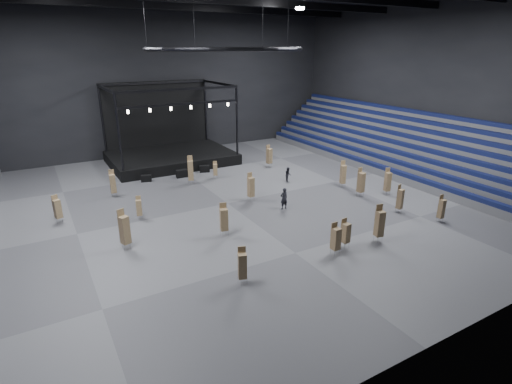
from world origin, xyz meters
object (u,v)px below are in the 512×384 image
chair_stack_8 (346,232)px  chair_stack_3 (124,229)px  flight_case_mid (182,174)px  man_center (284,199)px  chair_stack_10 (139,207)px  chair_stack_6 (269,156)px  chair_stack_16 (379,223)px  crew_member (288,174)px  chair_stack_9 (242,265)px  chair_stack_5 (343,174)px  chair_stack_11 (400,198)px  chair_stack_14 (113,183)px  stage (169,149)px  chair_stack_1 (251,187)px  chair_stack_17 (361,182)px  flight_case_left (146,178)px  chair_stack_4 (57,208)px  chair_stack_0 (442,208)px  chair_stack_12 (336,238)px  chair_stack_15 (191,170)px  chair_stack_13 (388,181)px  chair_stack_7 (224,219)px  chair_stack_2 (215,169)px  flight_case_right (205,169)px

chair_stack_8 → chair_stack_3: bearing=143.4°
flight_case_mid → man_center: size_ratio=0.64×
flight_case_mid → chair_stack_10: bearing=-127.3°
man_center → chair_stack_6: bearing=-115.7°
chair_stack_16 → crew_member: bearing=93.6°
chair_stack_9 → chair_stack_5: bearing=52.3°
chair_stack_11 → chair_stack_14: size_ratio=0.96×
stage → flight_case_mid: size_ratio=11.56×
flight_case_mid → chair_stack_6: chair_stack_6 is taller
chair_stack_6 → man_center: size_ratio=1.37×
stage → chair_stack_11: bearing=-65.2°
chair_stack_16 → chair_stack_3: bearing=165.6°
stage → chair_stack_1: 16.81m
chair_stack_9 → chair_stack_17: 18.01m
flight_case_left → chair_stack_9: bearing=-90.6°
chair_stack_3 → chair_stack_4: bearing=93.6°
chair_stack_0 → crew_member: (-4.80, 14.50, -0.40)m
chair_stack_8 → chair_stack_12: 1.35m
chair_stack_4 → chair_stack_6: bearing=-5.7°
flight_case_mid → chair_stack_15: size_ratio=0.41×
chair_stack_13 → chair_stack_16: bearing=-125.9°
chair_stack_17 → chair_stack_5: bearing=75.1°
chair_stack_11 → chair_stack_16: (-5.50, -3.00, 0.18)m
chair_stack_9 → chair_stack_13: 19.96m
chair_stack_5 → chair_stack_14: 21.99m
flight_case_mid → chair_stack_0: chair_stack_0 is taller
chair_stack_7 → chair_stack_10: (-4.65, 6.10, -0.30)m
stage → crew_member: size_ratio=9.28×
chair_stack_8 → chair_stack_14: 21.85m
flight_case_left → chair_stack_3: 14.95m
chair_stack_13 → chair_stack_14: bearing=165.6°
chair_stack_15 → chair_stack_17: 16.69m
chair_stack_0 → chair_stack_6: bearing=102.4°
chair_stack_8 → chair_stack_2: bearing=86.5°
chair_stack_13 → chair_stack_5: bearing=133.5°
stage → chair_stack_9: (-4.84, -28.22, -0.22)m
flight_case_mid → chair_stack_11: (12.53, -18.33, 0.86)m
crew_member → chair_stack_17: bearing=-132.4°
flight_case_left → flight_case_mid: 3.75m
flight_case_left → stage: bearing=54.5°
chair_stack_5 → chair_stack_15: (-12.75, 8.30, 0.13)m
chair_stack_4 → flight_case_mid: bearing=8.8°
chair_stack_9 → chair_stack_15: 19.08m
chair_stack_14 → chair_stack_7: bearing=-61.8°
flight_case_left → chair_stack_10: bearing=-108.1°
chair_stack_0 → chair_stack_16: bearing=-178.0°
flight_case_right → chair_stack_3: chair_stack_3 is taller
flight_case_right → chair_stack_17: bearing=-56.3°
chair_stack_3 → chair_stack_2: bearing=20.7°
chair_stack_6 → chair_stack_7: 18.37m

